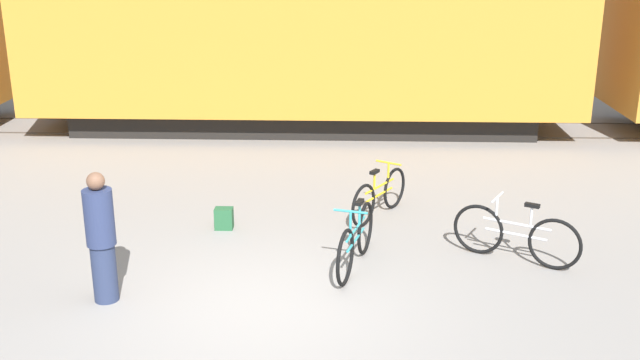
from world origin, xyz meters
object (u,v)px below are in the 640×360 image
Objects in this scene: person_in_navy at (101,238)px; backpack at (224,218)px; bicycle_silver at (516,235)px; freight_train at (303,12)px; bicycle_teal at (356,241)px; bicycle_yellow at (379,195)px.

backpack is (1.10, 2.44, -0.67)m from person_in_navy.
bicycle_silver is 5.57m from person_in_navy.
freight_train is 24.20× the size of bicycle_silver.
bicycle_teal is at bearing 101.89° from person_in_navy.
bicycle_yellow is 4.71m from person_in_navy.
backpack is (-4.28, 1.06, -0.22)m from bicycle_silver.
bicycle_silver is 4.41m from backpack.
bicycle_yellow is 0.84× the size of bicycle_teal.
backpack is at bearing -165.80° from bicycle_yellow.
backpack is at bearing -97.70° from freight_train.
bicycle_teal is (1.17, -7.82, -2.32)m from freight_train.
freight_train is at bearing 114.35° from bicycle_silver.
bicycle_silver is at bearing -65.65° from freight_train.
person_in_navy is at bearing -114.25° from backpack.
bicycle_yellow is (-1.83, 1.68, -0.02)m from bicycle_silver.
freight_train reaches higher than backpack.
bicycle_teal is 1.05× the size of person_in_navy.
bicycle_teal is (-2.24, -0.31, 0.01)m from bicycle_silver.
bicycle_teal is at bearing -33.83° from backpack.
person_in_navy is 2.76m from backpack.
bicycle_teal is at bearing -101.51° from bicycle_yellow.
bicycle_silver is at bearing 97.39° from person_in_navy.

